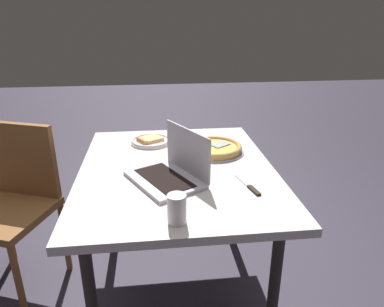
# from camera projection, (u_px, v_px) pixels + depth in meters

# --- Properties ---
(ground_plane) EXTENTS (12.00, 12.00, 0.00)m
(ground_plane) POSITION_uv_depth(u_px,v_px,m) (179.00, 288.00, 2.00)
(ground_plane) COLOR #362F3F
(dining_table) EXTENTS (1.17, 0.93, 0.75)m
(dining_table) POSITION_uv_depth(u_px,v_px,m) (177.00, 181.00, 1.75)
(dining_table) COLOR silver
(dining_table) RESTS_ON ground_plane
(laptop) EXTENTS (0.41, 0.38, 0.22)m
(laptop) POSITION_uv_depth(u_px,v_px,m) (172.00, 171.00, 1.58)
(laptop) COLOR #B3ACB7
(laptop) RESTS_ON dining_table
(pizza_plate) EXTENTS (0.23, 0.23, 0.04)m
(pizza_plate) POSITION_uv_depth(u_px,v_px,m) (151.00, 141.00, 2.03)
(pizza_plate) COLOR white
(pizza_plate) RESTS_ON dining_table
(pizza_tray) EXTENTS (0.32, 0.32, 0.04)m
(pizza_tray) POSITION_uv_depth(u_px,v_px,m) (214.00, 148.00, 1.90)
(pizza_tray) COLOR #9794A5
(pizza_tray) RESTS_ON dining_table
(table_knife) EXTENTS (0.21, 0.07, 0.01)m
(table_knife) POSITION_uv_depth(u_px,v_px,m) (250.00, 187.00, 1.52)
(table_knife) COLOR silver
(table_knife) RESTS_ON dining_table
(drink_cup) EXTENTS (0.07, 0.07, 0.11)m
(drink_cup) POSITION_uv_depth(u_px,v_px,m) (177.00, 209.00, 1.25)
(drink_cup) COLOR silver
(drink_cup) RESTS_ON dining_table
(chair_near) EXTENTS (0.56, 0.56, 0.90)m
(chair_near) POSITION_uv_depth(u_px,v_px,m) (12.00, 197.00, 1.90)
(chair_near) COLOR brown
(chair_near) RESTS_ON ground_plane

